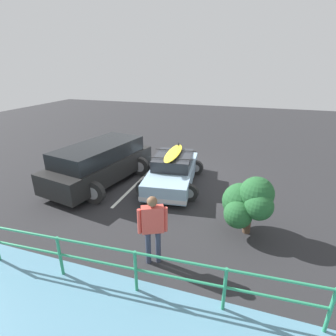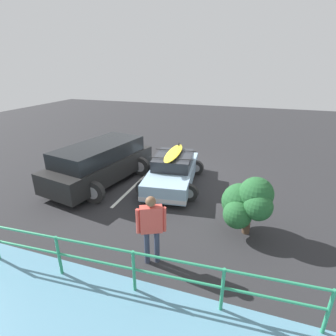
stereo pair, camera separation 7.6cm
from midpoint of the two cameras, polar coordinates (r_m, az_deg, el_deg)
name	(u,v)px [view 1 (the left image)]	position (r m, az deg, el deg)	size (l,w,h in m)	color
ground_plane	(171,179)	(11.33, 0.46, -2.42)	(44.00, 44.00, 0.02)	#28282B
parking_stripe	(141,180)	(11.29, -6.19, -2.57)	(4.99, 0.12, 0.00)	silver
sedan_car	(173,171)	(10.62, 0.84, -0.58)	(2.61, 4.19, 1.50)	#8CADC6
suv_car	(100,163)	(11.03, -14.68, 1.15)	(3.25, 5.16, 1.67)	black
person_bystander	(153,224)	(6.32, -3.70, -12.15)	(0.65, 0.42, 1.83)	#33384C
railing_fence	(135,265)	(5.91, -7.51, -20.17)	(7.48, 0.47, 1.04)	#2D9366
bush_near_left	(247,202)	(7.75, 16.61, -7.15)	(1.41, 1.40, 1.77)	#4C3828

